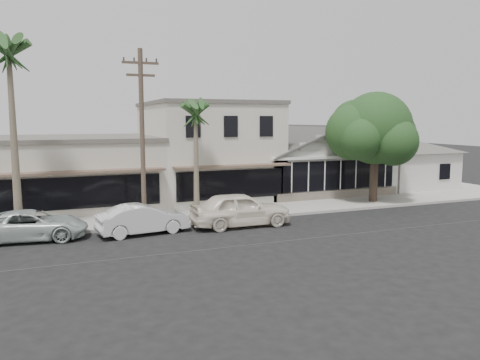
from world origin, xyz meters
name	(u,v)px	position (x,y,z in m)	size (l,w,h in m)	color
ground	(351,234)	(0.00, 0.00, 0.00)	(140.00, 140.00, 0.00)	black
sidewalk_north	(158,218)	(-8.00, 6.75, 0.07)	(90.00, 3.50, 0.15)	#9E9991
corner_shop	(310,158)	(5.00, 12.47, 2.62)	(10.40, 8.60, 5.10)	silver
side_cottage	(404,169)	(13.20, 11.50, 1.50)	(6.00, 6.00, 3.00)	silver
row_building_near	(206,151)	(-3.00, 13.50, 3.25)	(8.00, 10.00, 6.50)	silver
row_building_midnear	(74,173)	(-12.00, 13.50, 2.10)	(10.00, 10.00, 4.20)	#B9B5A6
utility_pole	(142,134)	(-9.00, 5.20, 4.79)	(1.80, 0.24, 9.00)	brown
car_0	(240,209)	(-4.31, 3.63, 0.89)	(2.11, 5.24, 1.78)	white
car_1	(143,219)	(-9.31, 3.83, 0.73)	(1.54, 4.40, 1.45)	silver
car_2	(31,225)	(-14.31, 4.55, 0.69)	(2.30, 4.98, 1.38)	#B0BDB9
shade_tree	(373,130)	(6.25, 6.72, 4.81)	(6.59, 5.96, 7.31)	#46382B
palm_east	(196,112)	(-5.73, 6.80, 5.93)	(2.95, 2.95, 6.98)	#726651
palm_mid	(9,55)	(-14.88, 5.67, 8.46)	(3.65, 3.65, 9.81)	#726651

